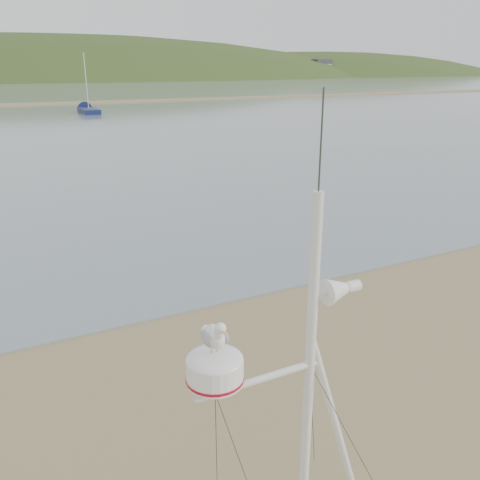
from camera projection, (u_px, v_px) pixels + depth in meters
name	position (u px, v px, depth m)	size (l,w,h in m)	color
hill_ridge	(21.00, 127.00, 217.70)	(620.00, 180.00, 80.00)	#2A3B18
mast_rig	(303.00, 463.00, 5.05)	(2.10, 2.25, 4.75)	silver
sailboat_blue_far	(86.00, 109.00, 57.06)	(1.88, 6.89, 6.81)	#151C49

